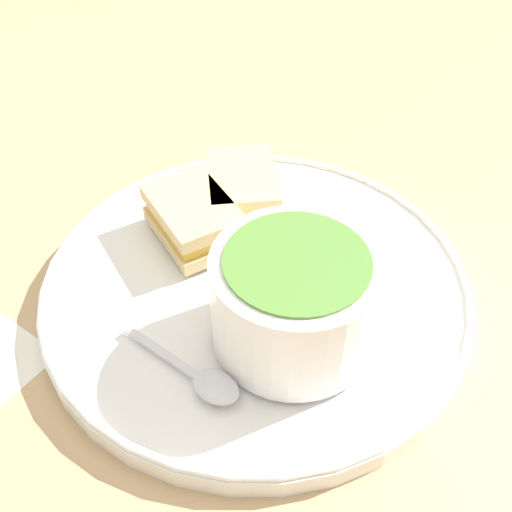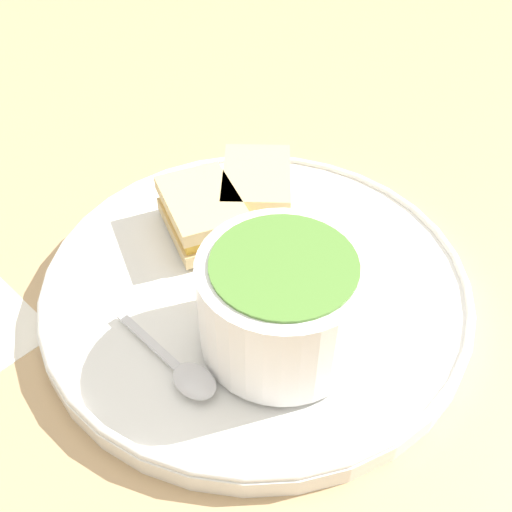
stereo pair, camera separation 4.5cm
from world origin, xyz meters
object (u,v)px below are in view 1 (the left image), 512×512
spoon (208,382)px  sandwich_half_near (242,188)px  soup_bowl (295,299)px  sandwich_half_far (194,218)px

spoon → sandwich_half_near: (0.13, 0.13, 0.01)m
spoon → sandwich_half_near: size_ratio=1.01×
soup_bowl → spoon: size_ratio=1.11×
spoon → sandwich_half_far: size_ratio=1.13×
sandwich_half_near → spoon: bearing=-135.2°
soup_bowl → spoon: bearing=177.4°
soup_bowl → spoon: 0.08m
spoon → sandwich_half_far: (0.08, 0.13, 0.01)m
soup_bowl → sandwich_half_far: (0.01, 0.13, -0.02)m
sandwich_half_near → sandwich_half_far: 0.06m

